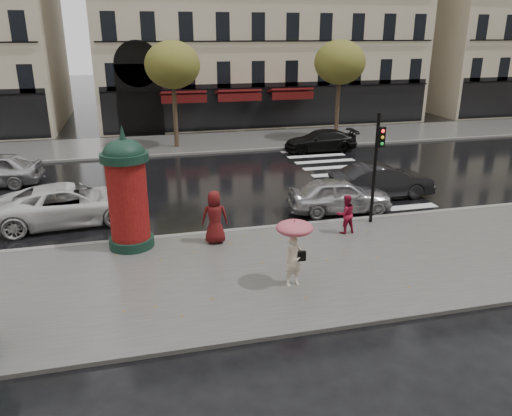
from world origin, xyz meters
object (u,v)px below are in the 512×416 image
object	(u,v)px
woman_umbrella	(294,242)
man_burgundy	(215,217)
traffic_light	(377,158)
car_silver	(339,195)
car_white	(71,204)
car_black	(320,141)
woman_red	(346,214)
morris_column	(127,190)
car_darkgrey	(382,181)

from	to	relation	value
woman_umbrella	man_burgundy	xyz separation A→B (m)	(-1.68, 3.63, -0.41)
traffic_light	car_silver	size ratio (longest dim) A/B	0.99
car_white	car_black	size ratio (longest dim) A/B	1.22
woman_red	car_black	size ratio (longest dim) A/B	0.32
car_white	car_black	world-z (taller)	car_white
woman_red	morris_column	bearing A→B (deg)	-9.70
car_white	morris_column	bearing A→B (deg)	-149.83
car_darkgrey	car_white	size ratio (longest dim) A/B	0.83
woman_umbrella	car_darkgrey	xyz separation A→B (m)	(6.53, 7.20, -0.70)
woman_red	man_burgundy	size ratio (longest dim) A/B	0.77
traffic_light	woman_red	bearing A→B (deg)	-153.71
traffic_light	car_black	xyz separation A→B (m)	(2.67, 12.54, -2.02)
man_burgundy	car_silver	distance (m)	6.00
car_darkgrey	car_white	world-z (taller)	car_white
woman_umbrella	car_silver	world-z (taller)	woman_umbrella
morris_column	car_white	bearing A→B (deg)	125.10
woman_umbrella	morris_column	size ratio (longest dim) A/B	0.48
car_white	man_burgundy	bearing A→B (deg)	-130.01
morris_column	car_silver	world-z (taller)	morris_column
car_darkgrey	man_burgundy	bearing A→B (deg)	113.56
woman_umbrella	man_burgundy	distance (m)	4.02
car_darkgrey	car_black	xyz separation A→B (m)	(0.68, 9.41, -0.10)
car_black	woman_umbrella	bearing A→B (deg)	-20.07
car_darkgrey	morris_column	bearing A→B (deg)	106.12
woman_umbrella	morris_column	world-z (taller)	morris_column
car_white	car_silver	bearing A→B (deg)	-102.35
morris_column	woman_red	bearing A→B (deg)	-4.92
car_black	car_silver	bearing A→B (deg)	-13.64
car_white	car_black	distance (m)	16.85
morris_column	car_silver	bearing A→B (deg)	12.06
morris_column	car_white	xyz separation A→B (m)	(-2.24, 3.19, -1.36)
man_burgundy	morris_column	size ratio (longest dim) A/B	0.45
woman_red	car_silver	world-z (taller)	woman_red
woman_red	morris_column	xyz separation A→B (m)	(-7.62, 0.66, 1.29)
woman_umbrella	woman_red	size ratio (longest dim) A/B	1.40
car_darkgrey	car_white	distance (m)	13.30
woman_red	car_darkgrey	world-z (taller)	woman_red
woman_umbrella	morris_column	distance (m)	6.09
traffic_light	car_darkgrey	distance (m)	4.19
man_burgundy	car_darkgrey	xyz separation A→B (m)	(8.21, 3.58, -0.30)
woman_red	car_white	xyz separation A→B (m)	(-9.86, 3.84, -0.07)
woman_umbrella	woman_red	bearing A→B (deg)	47.37
morris_column	car_darkgrey	size ratio (longest dim) A/B	0.91
woman_umbrella	man_burgundy	world-z (taller)	woman_umbrella
woman_red	car_silver	bearing A→B (deg)	-113.03
traffic_light	car_black	bearing A→B (deg)	77.96
woman_red	car_black	world-z (taller)	woman_red
car_white	traffic_light	bearing A→B (deg)	-110.42
morris_column	traffic_light	world-z (taller)	traffic_light
woman_red	man_burgundy	xyz separation A→B (m)	(-4.77, 0.27, 0.21)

